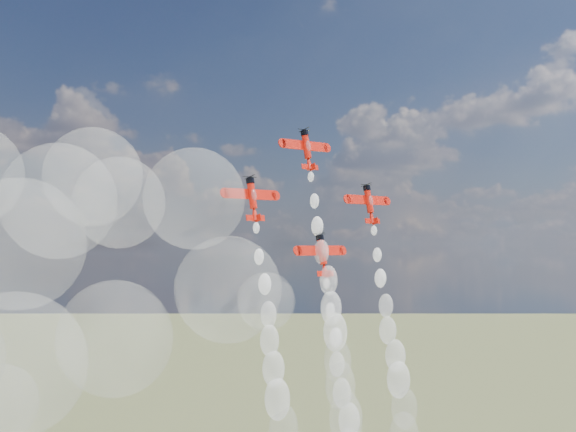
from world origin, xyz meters
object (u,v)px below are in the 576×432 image
(plane_right, at_px, (369,203))
(plane_lead, at_px, (307,149))
(plane_slot, at_px, (322,254))
(plane_left, at_px, (252,198))

(plane_right, bearing_deg, plane_lead, 171.56)
(plane_lead, height_order, plane_right, plane_lead)
(plane_lead, bearing_deg, plane_right, -8.44)
(plane_slot, bearing_deg, plane_left, 171.56)
(plane_lead, bearing_deg, plane_left, -171.56)
(plane_left, distance_m, plane_right, 27.35)
(plane_lead, relative_size, plane_right, 1.00)
(plane_left, bearing_deg, plane_right, 0.00)
(plane_left, distance_m, plane_slot, 16.69)
(plane_right, distance_m, plane_slot, 16.69)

